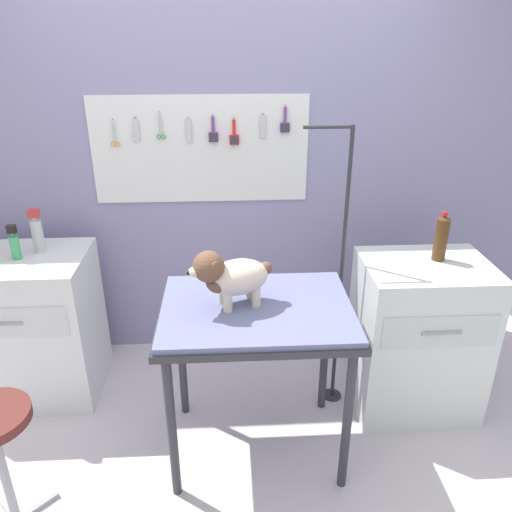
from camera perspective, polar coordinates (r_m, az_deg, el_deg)
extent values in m
cube|color=silver|center=(2.75, -2.69, -24.72)|extent=(4.40, 4.00, 0.04)
cube|color=#8E87B1|center=(3.21, -3.43, 7.99)|extent=(4.00, 0.06, 2.30)
cube|color=white|center=(3.12, -6.30, 11.84)|extent=(1.30, 0.02, 0.64)
cylinder|color=gray|center=(3.14, -15.89, 14.67)|extent=(0.01, 0.02, 0.01)
cube|color=silver|center=(3.14, -15.89, 13.38)|extent=(0.01, 0.00, 0.11)
cube|color=silver|center=(3.14, -15.67, 13.39)|extent=(0.01, 0.00, 0.11)
torus|color=gold|center=(3.16, -15.86, 12.07)|extent=(0.03, 0.01, 0.03)
torus|color=gold|center=(3.15, -15.39, 12.11)|extent=(0.03, 0.01, 0.03)
cylinder|color=gray|center=(3.11, -13.54, 15.06)|extent=(0.01, 0.02, 0.01)
cube|color=silver|center=(3.11, -13.43, 13.67)|extent=(0.03, 0.01, 0.13)
cylinder|color=gray|center=(3.09, -10.88, 15.76)|extent=(0.01, 0.02, 0.01)
cube|color=silver|center=(3.09, -10.91, 14.44)|extent=(0.01, 0.00, 0.11)
cube|color=silver|center=(3.09, -10.68, 14.45)|extent=(0.01, 0.00, 0.11)
torus|color=green|center=(3.10, -10.93, 13.11)|extent=(0.03, 0.01, 0.03)
torus|color=green|center=(3.10, -10.44, 13.13)|extent=(0.03, 0.01, 0.03)
cylinder|color=gray|center=(3.07, -7.68, 15.25)|extent=(0.01, 0.02, 0.01)
cube|color=silver|center=(3.08, -7.62, 13.84)|extent=(0.03, 0.01, 0.13)
cylinder|color=gray|center=(3.06, -4.92, 15.64)|extent=(0.01, 0.02, 0.01)
cylinder|color=#6E3A89|center=(3.06, -4.89, 14.60)|extent=(0.02, 0.02, 0.09)
cube|color=#6E3A89|center=(3.08, -4.84, 13.27)|extent=(0.06, 0.02, 0.06)
cube|color=#333338|center=(3.06, -4.85, 13.21)|extent=(0.05, 0.01, 0.05)
cylinder|color=gray|center=(3.07, -2.53, 15.38)|extent=(0.01, 0.02, 0.01)
cylinder|color=red|center=(3.07, -2.51, 14.34)|extent=(0.02, 0.02, 0.09)
cube|color=red|center=(3.08, -2.48, 13.01)|extent=(0.06, 0.02, 0.06)
cube|color=#333338|center=(3.06, -2.48, 12.95)|extent=(0.05, 0.01, 0.05)
cylinder|color=gray|center=(3.07, 0.77, 15.84)|extent=(0.01, 0.02, 0.01)
cube|color=silver|center=(3.07, 0.78, 14.42)|extent=(0.03, 0.01, 0.13)
cylinder|color=gray|center=(3.08, 3.33, 16.70)|extent=(0.01, 0.02, 0.01)
cylinder|color=#703F8D|center=(3.07, 3.32, 15.66)|extent=(0.02, 0.02, 0.09)
cube|color=#703F8D|center=(3.09, 3.29, 14.33)|extent=(0.06, 0.02, 0.06)
cube|color=#333338|center=(3.07, 3.32, 14.27)|extent=(0.05, 0.01, 0.05)
cylinder|color=#2D2D33|center=(2.44, -9.51, -18.69)|extent=(0.04, 0.04, 0.80)
cylinder|color=#2D2D33|center=(2.48, 10.28, -17.92)|extent=(0.04, 0.04, 0.80)
cylinder|color=#2D2D33|center=(2.88, -8.43, -10.96)|extent=(0.04, 0.04, 0.80)
cylinder|color=#2D2D33|center=(2.92, 7.81, -10.45)|extent=(0.04, 0.04, 0.80)
cube|color=#2D2D33|center=(2.40, 0.08, -6.60)|extent=(0.93, 0.69, 0.03)
cube|color=slate|center=(2.39, 0.08, -5.95)|extent=(0.90, 0.67, 0.03)
cylinder|color=#2D2D33|center=(3.23, 8.58, -15.30)|extent=(0.11, 0.11, 0.01)
cylinder|color=#2D2D33|center=(2.79, 9.61, -2.36)|extent=(0.02, 0.02, 1.63)
cylinder|color=#2D2D33|center=(2.50, 8.17, 14.26)|extent=(0.24, 0.02, 0.02)
cylinder|color=beige|center=(2.32, -3.12, -5.18)|extent=(0.04, 0.04, 0.10)
cylinder|color=beige|center=(2.39, -3.80, -4.21)|extent=(0.04, 0.04, 0.10)
cylinder|color=beige|center=(2.36, 0.01, -4.58)|extent=(0.04, 0.04, 0.10)
cylinder|color=beige|center=(2.43, -0.75, -3.64)|extent=(0.04, 0.04, 0.10)
ellipsoid|color=beige|center=(2.33, -2.05, -2.39)|extent=(0.34, 0.27, 0.17)
ellipsoid|color=brown|center=(2.31, -4.44, -3.00)|extent=(0.14, 0.16, 0.09)
sphere|color=brown|center=(2.26, -5.39, -1.20)|extent=(0.15, 0.15, 0.15)
ellipsoid|color=beige|center=(2.25, -6.88, -1.79)|extent=(0.08, 0.07, 0.05)
sphere|color=black|center=(2.24, -7.60, -1.91)|extent=(0.02, 0.02, 0.02)
ellipsoid|color=brown|center=(2.20, -4.57, -1.54)|extent=(0.05, 0.04, 0.08)
ellipsoid|color=brown|center=(2.31, -5.50, -0.28)|extent=(0.05, 0.04, 0.08)
sphere|color=brown|center=(2.37, 1.10, -1.38)|extent=(0.06, 0.06, 0.06)
cube|color=silver|center=(3.30, -24.57, -7.22)|extent=(0.80, 0.56, 0.89)
cube|color=silver|center=(2.99, -27.01, -6.82)|extent=(0.70, 0.01, 0.18)
cube|color=silver|center=(3.04, 17.79, -8.67)|extent=(0.68, 0.52, 0.91)
cube|color=silver|center=(2.73, 20.18, -8.11)|extent=(0.60, 0.01, 0.18)
cylinder|color=#99999E|center=(2.72, 20.25, -8.20)|extent=(0.20, 0.02, 0.02)
cylinder|color=#9E9EA3|center=(2.61, -26.58, -21.31)|extent=(0.04, 0.04, 0.59)
cube|color=#9E9EA3|center=(2.83, -23.40, -24.57)|extent=(0.16, 0.16, 0.02)
cube|color=#9E9EA3|center=(2.88, -26.28, -24.20)|extent=(0.16, 0.16, 0.02)
cylinder|color=#3CA564|center=(3.06, -25.59, 0.86)|extent=(0.05, 0.05, 0.13)
cylinder|color=#3CA564|center=(3.03, -25.85, 2.18)|extent=(0.02, 0.02, 0.02)
cube|color=black|center=(3.02, -25.96, 2.75)|extent=(0.05, 0.03, 0.04)
cylinder|color=#B6BABB|center=(3.09, -23.46, 2.07)|extent=(0.06, 0.06, 0.19)
cylinder|color=#B6BABB|center=(3.06, -23.79, 3.88)|extent=(0.03, 0.03, 0.02)
cube|color=red|center=(3.05, -23.89, 4.45)|extent=(0.06, 0.03, 0.04)
cylinder|color=#4B2C14|center=(2.85, 20.20, 1.75)|extent=(0.07, 0.07, 0.23)
cone|color=#4B2C14|center=(2.81, 20.56, 4.09)|extent=(0.07, 0.07, 0.02)
cylinder|color=red|center=(2.80, 20.63, 4.49)|extent=(0.03, 0.03, 0.02)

